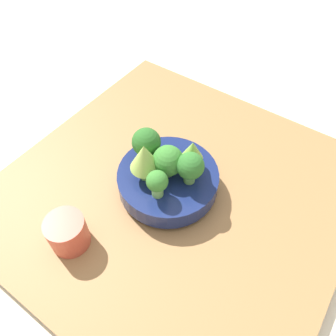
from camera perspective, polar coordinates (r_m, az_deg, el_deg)
ground_plane at (r=0.84m, az=1.25°, el=-4.94°), size 6.00×6.00×0.00m
table at (r=0.83m, az=1.27°, el=-4.27°), size 0.80×0.80×0.03m
bowl at (r=0.78m, az=0.00°, el=-2.09°), size 0.24×0.24×0.06m
broccoli_floret_center at (r=0.73m, az=0.00°, el=1.23°), size 0.07×0.07×0.08m
broccoli_floret_front at (r=0.71m, az=3.97°, el=0.28°), size 0.06×0.06×0.08m
broccoli_floret_left at (r=0.69m, az=-1.97°, el=-2.51°), size 0.05×0.05×0.07m
romanesco_piece_far at (r=0.71m, az=-4.11°, el=1.72°), size 0.07×0.07×0.10m
broccoli_floret_back at (r=0.75m, az=-3.86°, el=4.35°), size 0.07×0.07×0.09m
romanesco_piece_near at (r=0.73m, az=4.24°, el=2.77°), size 0.05×0.05×0.09m
cup at (r=0.74m, az=-17.09°, el=-10.69°), size 0.08×0.08×0.08m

